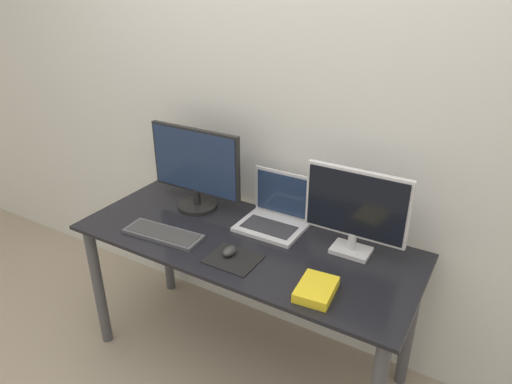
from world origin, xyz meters
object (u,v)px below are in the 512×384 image
at_px(keyboard, 163,234).
at_px(mouse, 229,251).
at_px(monitor_right, 356,209).
at_px(laptop, 276,213).
at_px(book, 316,289).
at_px(monitor_left, 195,168).

relative_size(keyboard, mouse, 5.22).
distance_m(monitor_right, laptop, 0.43).
height_order(keyboard, book, book).
bearing_deg(monitor_right, book, -92.63).
xyz_separation_m(monitor_right, keyboard, (-0.81, -0.31, -0.21)).
distance_m(monitor_right, book, 0.40).
xyz_separation_m(monitor_left, keyboard, (0.03, -0.31, -0.21)).
bearing_deg(monitor_right, monitor_left, -179.99).
bearing_deg(monitor_left, mouse, -36.85).
bearing_deg(monitor_left, monitor_right, 0.01).
relative_size(laptop, mouse, 4.12).
distance_m(monitor_left, monitor_right, 0.84).
bearing_deg(book, monitor_right, 87.37).
bearing_deg(keyboard, monitor_left, 96.28).
height_order(monitor_right, mouse, monitor_right).
height_order(mouse, book, mouse).
xyz_separation_m(mouse, book, (0.43, -0.05, -0.00)).
distance_m(laptop, mouse, 0.35).
bearing_deg(monitor_left, book, -22.61).
distance_m(monitor_left, book, 0.92).
relative_size(mouse, book, 0.38).
bearing_deg(book, keyboard, 177.76).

